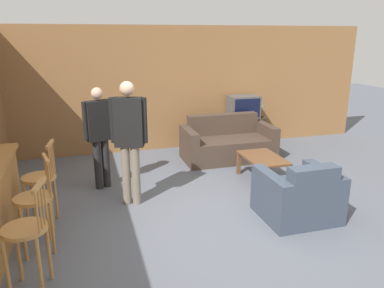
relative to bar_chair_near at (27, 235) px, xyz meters
The scene contains 13 objects.
ground_plane 2.41m from the bar_chair_near, 17.99° to the left, with size 24.00×24.00×0.00m, color #565B66.
wall_back 4.91m from the bar_chair_near, 62.85° to the left, with size 9.40×0.08×2.60m.
bar_chair_near is the anchor object (origin of this frame).
bar_chair_mid 0.72m from the bar_chair_near, 90.01° to the left, with size 0.50×0.50×1.11m.
bar_chair_far 1.36m from the bar_chair_near, 89.99° to the left, with size 0.47×0.47×1.11m.
couch_far 4.65m from the bar_chair_near, 44.55° to the left, with size 1.79×0.92×0.85m.
armchair_near 3.35m from the bar_chair_near, 10.26° to the left, with size 0.96×0.87×0.83m.
coffee_table 3.95m from the bar_chair_near, 29.57° to the left, with size 0.59×0.92×0.43m.
tv_unit 5.63m from the bar_chair_near, 45.26° to the left, with size 1.02×0.44×0.65m.
tv 5.63m from the bar_chair_near, 45.24° to the left, with size 0.65×0.43×0.48m.
table_lamp 5.89m from the bar_chair_near, 42.77° to the left, with size 0.26×0.26×0.44m.
person_by_window 2.58m from the bar_chair_near, 71.49° to the left, with size 0.49×0.28×1.64m.
person_by_counter 2.11m from the bar_chair_near, 54.77° to the left, with size 0.50×0.28×1.80m.
Camera 1 is at (-1.60, -4.17, 2.41)m, focal length 35.00 mm.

